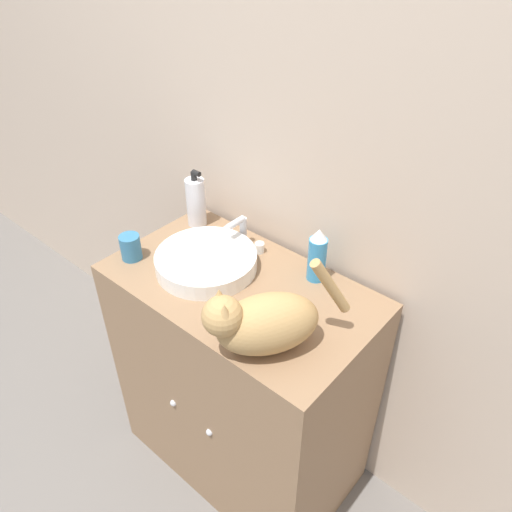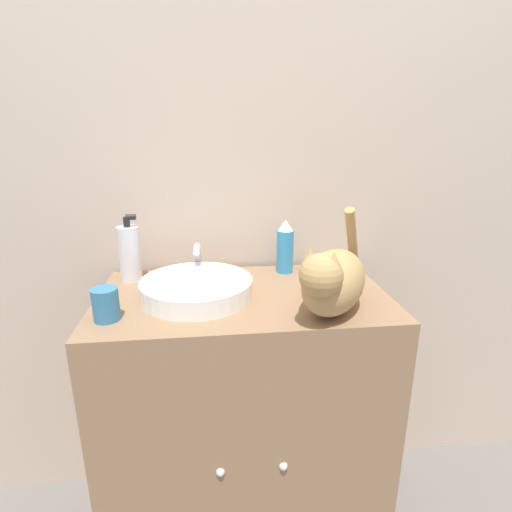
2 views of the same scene
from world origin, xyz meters
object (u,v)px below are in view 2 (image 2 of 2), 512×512
(cat, at_px, (332,280))
(cup, at_px, (106,304))
(soap_bottle, at_px, (130,253))
(spray_bottle, at_px, (285,247))

(cat, distance_m, cup, 0.58)
(cup, bearing_deg, cat, -2.48)
(cup, bearing_deg, soap_bottle, 87.64)
(cat, distance_m, spray_bottle, 0.33)
(spray_bottle, bearing_deg, cat, -79.31)
(cat, relative_size, cup, 4.30)
(soap_bottle, height_order, spray_bottle, soap_bottle)
(spray_bottle, bearing_deg, cup, -149.33)
(cat, height_order, soap_bottle, cat)
(cat, xyz_separation_m, spray_bottle, (-0.06, 0.33, -0.01))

